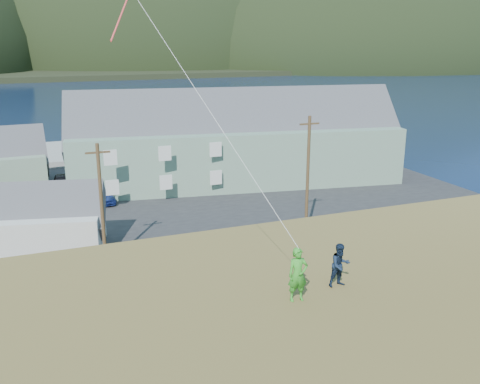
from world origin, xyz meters
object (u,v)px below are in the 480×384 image
object	(u,v)px
wharf	(31,156)
kite_flyer_green	(298,275)
kite_flyer_navy	(340,265)
shed_white	(50,221)
lodge	(236,140)

from	to	relation	value
wharf	kite_flyer_green	bearing A→B (deg)	-82.47
kite_flyer_navy	shed_white	bearing A→B (deg)	107.52
wharf	kite_flyer_navy	xyz separation A→B (m)	(9.69, -59.27, 7.51)
lodge	shed_white	bearing A→B (deg)	-136.65
lodge	kite_flyer_green	bearing A→B (deg)	-99.12
lodge	kite_flyer_navy	bearing A→B (deg)	-96.87
kite_flyer_green	kite_flyer_navy	xyz separation A→B (m)	(1.80, 0.40, -0.13)
shed_white	kite_flyer_green	bearing A→B (deg)	-62.08
lodge	kite_flyer_navy	world-z (taller)	lodge
wharf	shed_white	size ratio (longest dim) A/B	2.95
shed_white	kite_flyer_green	size ratio (longest dim) A/B	4.97
lodge	shed_white	world-z (taller)	lodge
shed_white	kite_flyer_navy	xyz separation A→B (m)	(8.69, -25.33, 5.54)
wharf	kite_flyer_navy	bearing A→B (deg)	-80.72
wharf	kite_flyer_navy	world-z (taller)	kite_flyer_navy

